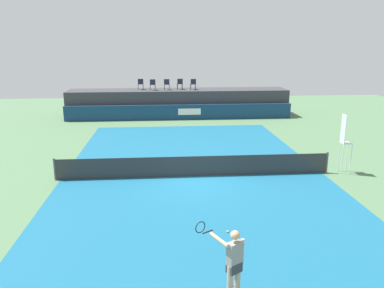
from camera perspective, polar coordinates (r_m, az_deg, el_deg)
The scene contains 15 objects.
ground_plane at distance 20.40m, azimuth -0.35°, elevation -2.01°, with size 48.00×48.00×0.00m, color #4C704C.
court_inner at distance 17.56m, azimuth 0.40°, elevation -4.81°, with size 12.00×22.00×0.00m, color #16597A.
sponsor_wall at distance 30.48m, azimuth -1.85°, elevation 4.74°, with size 18.00×0.22×1.20m.
spectator_platform at distance 32.18m, azimuth -2.03°, elevation 6.17°, with size 18.00×2.80×2.20m, color #38383D.
spectator_chair_far_left at distance 32.18m, azimuth -7.66°, elevation 8.91°, with size 0.48×0.48×0.89m.
spectator_chair_left at distance 31.61m, azimuth -5.88°, elevation 8.86°, with size 0.46×0.46×0.89m.
spectator_chair_center at distance 31.72m, azimuth -3.78°, elevation 8.92°, with size 0.45×0.45×0.89m.
spectator_chair_right at distance 32.03m, azimuth -1.82°, elevation 9.00°, with size 0.47×0.47×0.89m.
spectator_chair_far_right at distance 31.82m, azimuth 0.17°, elevation 8.97°, with size 0.46×0.46×0.89m.
umpire_chair at distance 19.00m, azimuth 21.73°, elevation 0.62°, with size 0.44×0.44×2.76m.
tennis_net at distance 17.41m, azimuth 0.40°, elevation -3.34°, with size 12.40×0.02×0.95m, color #2D2D2D.
net_post_near at distance 17.97m, azimuth -19.74°, elevation -3.57°, with size 0.10×0.10×1.00m, color #4C4C51.
net_post_far at distance 18.96m, azimuth 19.43°, elevation -2.60°, with size 0.10×0.10×1.00m, color #4C4C51.
tennis_player at distance 9.34m, azimuth 6.15°, elevation -17.07°, with size 1.10×1.00×1.77m.
tennis_ball at distance 12.63m, azimuth 5.32°, elevation -12.84°, with size 0.07×0.07×0.07m, color #D8EA33.
Camera 1 is at (-1.48, -16.49, 5.86)m, focal length 35.83 mm.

